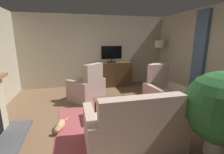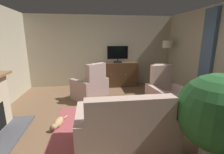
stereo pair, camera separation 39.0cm
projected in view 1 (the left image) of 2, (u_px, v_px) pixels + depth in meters
name	position (u px, v px, depth m)	size (l,w,h in m)	color
ground_plane	(115.00, 120.00, 3.72)	(6.12, 6.46, 0.04)	brown
wall_back	(95.00, 51.00, 6.22)	(6.12, 0.10, 2.68)	#B2A88E
wall_right_with_window	(222.00, 58.00, 4.06)	(0.10, 6.46, 2.68)	#BBB095
curtain_panel_far	(200.00, 51.00, 4.62)	(0.10, 0.44, 2.25)	slate
rug_central	(107.00, 125.00, 3.45)	(2.06, 1.99, 0.01)	#9E474C
tv_cabinet	(111.00, 75.00, 6.22)	(1.52, 0.49, 0.93)	#352315
television	(112.00, 54.00, 5.98)	(0.78, 0.20, 0.62)	black
coffee_table	(118.00, 101.00, 3.70)	(1.09, 0.66, 0.47)	brown
tv_remote	(125.00, 97.00, 3.79)	(0.17, 0.05, 0.02)	black
folded_newspaper	(122.00, 100.00, 3.63)	(0.30, 0.22, 0.01)	silver
sofa_floral	(133.00, 129.00, 2.67)	(1.58, 0.94, 1.03)	#BC9E8E
armchair_facing_sofa	(88.00, 88.00, 4.83)	(1.20, 1.19, 1.15)	#A3897F
armchair_near_window	(163.00, 94.00, 4.36)	(0.93, 0.96, 1.15)	#BC9E8E
side_chair_mid_row	(208.00, 95.00, 3.78)	(0.52, 0.52, 0.95)	brown
potted_plant_small_fern_corner	(221.00, 108.00, 2.39)	(1.10, 1.10, 1.37)	beige
cat	(60.00, 126.00, 3.27)	(0.27, 0.68, 0.19)	tan
floor_lamp	(159.00, 48.00, 6.13)	(0.36, 0.36, 1.75)	#4C4233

